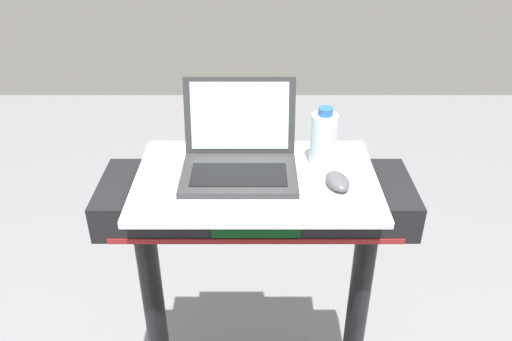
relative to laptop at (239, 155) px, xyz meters
The scene contains 4 objects.
desk_board 0.09m from the laptop, 40.63° to the right, with size 0.69×0.44×0.02m, color silver.
laptop is the anchor object (origin of this frame).
computer_mouse 0.29m from the laptop, 18.66° to the right, with size 0.06×0.10×0.03m, color #4C4C51.
water_bottle 0.25m from the laptop, ahead, with size 0.08×0.08×0.18m.
Camera 1 is at (0.00, -0.56, 1.87)m, focal length 36.40 mm.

